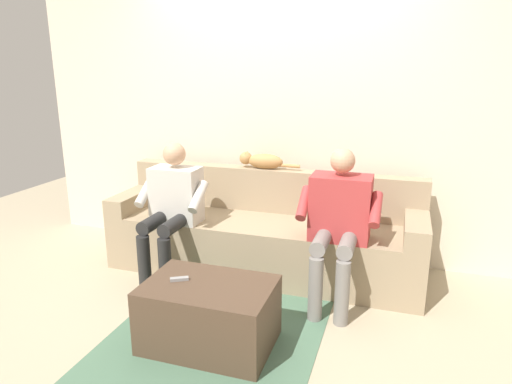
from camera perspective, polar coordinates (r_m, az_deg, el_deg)
name	(u,v)px	position (r m, az deg, el deg)	size (l,w,h in m)	color
ground_plane	(235,309)	(3.41, -2.67, -14.40)	(8.00, 8.00, 0.00)	tan
back_wall	(280,120)	(4.12, 3.04, 9.00)	(4.76, 0.06, 2.47)	beige
couch	(264,236)	(3.89, 1.00, -5.56)	(2.60, 0.72, 0.83)	#9E896B
coffee_table	(209,314)	(2.95, -5.85, -14.95)	(0.79, 0.53, 0.41)	#4C3828
person_left_seated	(339,217)	(3.33, 10.28, -3.08)	(0.58, 0.59, 1.14)	#B23838
person_right_seated	(172,204)	(3.71, -10.46, -1.45)	(0.55, 0.56, 1.11)	beige
cat_on_backrest	(262,161)	(3.98, 0.71, 3.93)	(0.54, 0.13, 0.14)	#B7844C
remote_gray	(179,279)	(2.92, -9.54, -10.65)	(0.11, 0.03, 0.02)	gray
floor_rug	(219,330)	(3.17, -4.62, -16.83)	(1.33, 1.90, 0.01)	#4C7056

